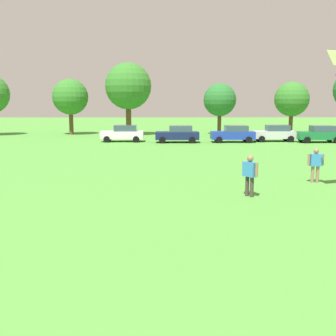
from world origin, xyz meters
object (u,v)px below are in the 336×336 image
at_px(parked_car_silver_3, 275,133).
at_px(tree_right, 292,99).
at_px(parked_car_white_0, 123,133).
at_px(parked_car_navy_1, 178,134).
at_px(parked_car_blue_2, 233,134).
at_px(tree_center_left, 128,86).
at_px(parked_car_green_4, 320,134).
at_px(adult_bystander, 250,172).
at_px(tree_left, 70,97).
at_px(bystander_near_trees, 316,162).
at_px(tree_center_right, 220,100).

distance_m(parked_car_silver_3, tree_right, 9.32).
relative_size(parked_car_white_0, parked_car_navy_1, 1.00).
distance_m(parked_car_blue_2, parked_car_silver_3, 4.49).
bearing_deg(parked_car_silver_3, tree_center_left, -28.66).
distance_m(parked_car_silver_3, parked_car_green_4, 4.34).
xyz_separation_m(adult_bystander, parked_car_navy_1, (-2.11, 23.98, -0.19)).
distance_m(parked_car_white_0, tree_left, 12.77).
xyz_separation_m(parked_car_white_0, parked_car_green_4, (19.73, -1.08, 0.00)).
relative_size(parked_car_white_0, parked_car_green_4, 1.00).
distance_m(adult_bystander, bystander_near_trees, 4.90).
xyz_separation_m(bystander_near_trees, parked_car_navy_1, (-6.00, 21.00, -0.16)).
bearing_deg(bystander_near_trees, parked_car_blue_2, -90.32).
height_order(parked_car_blue_2, tree_center_left, tree_center_left).
xyz_separation_m(adult_bystander, tree_center_right, (3.47, 34.58, 3.22)).
relative_size(bystander_near_trees, parked_car_blue_2, 0.40).
height_order(parked_car_white_0, parked_car_blue_2, same).
xyz_separation_m(adult_bystander, tree_right, (11.85, 32.73, 3.29)).
bearing_deg(parked_car_green_4, parked_car_blue_2, -2.08).
bearing_deg(tree_right, tree_left, 175.78).
bearing_deg(parked_car_blue_2, tree_left, -29.61).
height_order(tree_left, tree_right, tree_left).
height_order(tree_center_left, tree_center_right, tree_center_left).
relative_size(tree_center_right, tree_right, 0.98).
bearing_deg(tree_center_right, tree_center_left, -175.06).
relative_size(tree_left, tree_center_left, 0.79).
height_order(parked_car_white_0, tree_center_right, tree_center_right).
bearing_deg(parked_car_white_0, tree_center_right, -139.23).
height_order(parked_car_silver_3, tree_right, tree_right).
relative_size(parked_car_navy_1, tree_left, 0.63).
xyz_separation_m(parked_car_white_0, tree_center_right, (11.13, 9.60, 3.41)).
relative_size(parked_car_silver_3, tree_left, 0.63).
bearing_deg(parked_car_green_4, tree_left, -21.78).
relative_size(adult_bystander, tree_center_left, 0.20).
xyz_separation_m(parked_car_blue_2, parked_car_silver_3, (4.41, 0.85, 0.00)).
bearing_deg(parked_car_blue_2, parked_car_white_0, -3.96).
xyz_separation_m(parked_car_white_0, tree_left, (-7.35, 9.74, 3.77)).
bearing_deg(parked_car_blue_2, tree_center_right, -90.00).
height_order(parked_car_navy_1, parked_car_green_4, same).
bearing_deg(parked_car_silver_3, parked_car_blue_2, 10.86).
xyz_separation_m(adult_bystander, parked_car_blue_2, (3.47, 24.21, -0.19)).
relative_size(bystander_near_trees, tree_right, 0.27).
bearing_deg(parked_car_navy_1, tree_left, -39.75).
height_order(parked_car_white_0, tree_center_left, tree_center_left).
height_order(parked_car_white_0, parked_car_silver_3, same).
height_order(parked_car_silver_3, parked_car_green_4, same).
bearing_deg(tree_right, parked_car_white_0, -158.34).
bearing_deg(adult_bystander, tree_center_right, -42.08).
bearing_deg(bystander_near_trees, tree_right, -106.44).
relative_size(parked_car_navy_1, parked_car_blue_2, 1.00).
bearing_deg(parked_car_blue_2, adult_bystander, 81.85).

